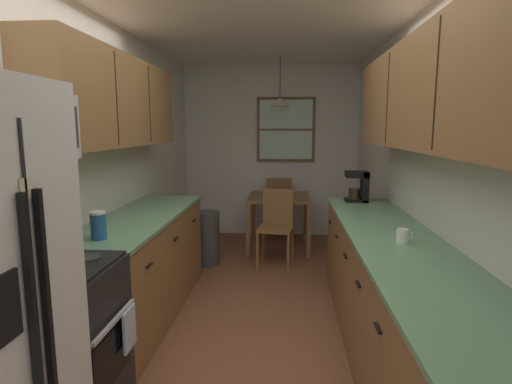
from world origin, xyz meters
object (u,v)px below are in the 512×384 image
object	(u,v)px
dining_chair_far	(278,203)
dining_chair_near	(276,223)
trash_bin	(207,238)
stove_range	(55,346)
coffee_maker	(360,186)
dining_table	(279,204)
mug_by_coffeemaker	(403,236)
storage_canister	(98,225)
microwave_over_range	(15,127)

from	to	relation	value
dining_chair_far	dining_chair_near	bearing A→B (deg)	-89.75
dining_chair_far	trash_bin	bearing A→B (deg)	-120.85
stove_range	dining_chair_far	distance (m)	4.28
dining_chair_near	coffee_maker	distance (m)	1.22
trash_bin	stove_range	bearing A→B (deg)	-96.12
dining_chair_near	dining_table	bearing A→B (deg)	88.41
mug_by_coffeemaker	dining_chair_near	bearing A→B (deg)	111.78
storage_canister	mug_by_coffeemaker	bearing A→B (deg)	1.70
stove_range	mug_by_coffeemaker	distance (m)	2.16
stove_range	storage_canister	world-z (taller)	stove_range
trash_bin	coffee_maker	distance (m)	1.93
trash_bin	coffee_maker	xyz separation A→B (m)	(1.68, -0.58, 0.74)
stove_range	trash_bin	distance (m)	2.77
dining_table	dining_chair_far	bearing A→B (deg)	92.08
stove_range	storage_canister	distance (m)	0.79
stove_range	dining_table	world-z (taller)	stove_range
mug_by_coffeemaker	coffee_maker	bearing A→B (deg)	90.82
stove_range	dining_chair_near	world-z (taller)	stove_range
dining_chair_far	stove_range	bearing A→B (deg)	-105.18
stove_range	microwave_over_range	bearing A→B (deg)	179.97
stove_range	dining_table	bearing A→B (deg)	71.82
mug_by_coffeemaker	dining_chair_far	bearing A→B (deg)	104.17
stove_range	trash_bin	xyz separation A→B (m)	(0.29, 2.75, -0.15)
storage_canister	dining_table	bearing A→B (deg)	68.27
storage_canister	stove_range	bearing A→B (deg)	-89.47
dining_chair_far	trash_bin	xyz separation A→B (m)	(-0.83, -1.38, -0.18)
stove_range	dining_chair_far	xyz separation A→B (m)	(1.12, 4.13, 0.03)
dining_table	trash_bin	bearing A→B (deg)	-139.05
microwave_over_range	storage_canister	world-z (taller)	microwave_over_range
dining_chair_near	microwave_over_range	bearing A→B (deg)	-113.60
dining_table	dining_chair_near	size ratio (longest dim) A/B	0.97
microwave_over_range	storage_canister	xyz separation A→B (m)	(0.11, 0.60, -0.65)
dining_chair_far	mug_by_coffeemaker	bearing A→B (deg)	-75.83
stove_range	microwave_over_range	xyz separation A→B (m)	(-0.11, 0.00, 1.17)
dining_chair_far	microwave_over_range	bearing A→B (deg)	-106.64
microwave_over_range	mug_by_coffeemaker	world-z (taller)	microwave_over_range
microwave_over_range	mug_by_coffeemaker	size ratio (longest dim) A/B	5.02
stove_range	dining_chair_far	bearing A→B (deg)	74.82
microwave_over_range	dining_chair_near	distance (m)	3.30
stove_range	mug_by_coffeemaker	size ratio (longest dim) A/B	9.72
stove_range	dining_chair_near	size ratio (longest dim) A/B	1.22
dining_chair_far	dining_table	bearing A→B (deg)	-87.92
dining_chair_near	storage_canister	xyz separation A→B (m)	(-1.13, -2.24, 0.49)
dining_table	trash_bin	distance (m)	1.16
dining_chair_far	coffee_maker	distance (m)	2.22
dining_chair_near	trash_bin	xyz separation A→B (m)	(-0.83, -0.09, -0.18)
trash_bin	mug_by_coffeemaker	size ratio (longest dim) A/B	5.69
dining_table	trash_bin	size ratio (longest dim) A/B	1.36
dining_table	dining_chair_near	world-z (taller)	dining_chair_near
dining_table	storage_canister	world-z (taller)	storage_canister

